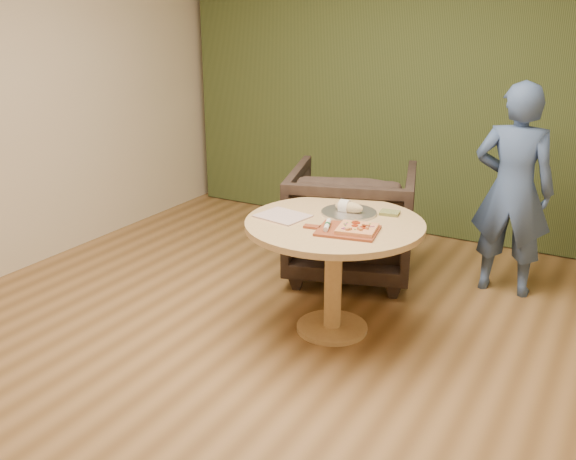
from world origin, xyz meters
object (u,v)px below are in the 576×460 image
Objects in this scene: cutlery_roll at (327,225)px; bread_roll at (348,207)px; pizza_paddle at (346,230)px; flatbread_pizza at (357,229)px; serving_tray at (349,213)px; person_standing at (513,190)px; armchair at (352,216)px; pedestal_table at (334,243)px.

bread_roll reaches higher than cutlery_roll.
pizza_paddle is 0.07m from flatbread_pizza.
person_standing is (0.82, 1.01, 0.01)m from serving_tray.
person_standing is (0.83, 1.01, -0.02)m from bread_roll.
serving_tray reaches higher than pizza_paddle.
armchair reaches higher than flatbread_pizza.
pizza_paddle is at bearing 59.53° from person_standing.
armchair is 0.62× the size of person_standing.
cutlery_roll is at bearing 88.51° from armchair.
bread_roll reaches higher than pizza_paddle.
person_standing is (0.83, 1.19, 0.16)m from pedestal_table.
pedestal_table is 3.13× the size of serving_tray.
bread_roll is (-0.20, 0.31, 0.02)m from flatbread_pizza.
bread_roll is (-0.01, 0.00, 0.04)m from serving_tray.
armchair is (-0.30, 0.73, -0.28)m from serving_tray.
pedestal_table is at bearing 89.55° from armchair.
person_standing reaches higher than flatbread_pizza.
cutlery_roll is at bearing -168.36° from flatbread_pizza.
cutlery_roll is (0.03, -0.16, 0.17)m from pedestal_table.
armchair reaches higher than pizza_paddle.
bread_roll is at bearing 180.00° from serving_tray.
cutlery_roll is 0.35m from bread_roll.
person_standing reaches higher than pedestal_table.
serving_tray is 0.84m from armchair.
pedestal_table is 1.17× the size of armchair.
pedestal_table is 0.24m from cutlery_roll.
person_standing is at bearing 55.05° from pedestal_table.
person_standing is at bearing 50.58° from bread_roll.
serving_tray is at bearing 100.83° from pizza_paddle.
pedestal_table is at bearing 124.28° from pizza_paddle.
cutlery_roll is 0.55× the size of serving_tray.
flatbread_pizza is at bearing 1.10° from pizza_paddle.
flatbread_pizza is at bearing -7.73° from cutlery_roll.
serving_tray is 1.84× the size of bread_roll.
cutlery_roll is at bearing -87.30° from serving_tray.
pizza_paddle reaches higher than pedestal_table.
pizza_paddle is at bearing -68.40° from serving_tray.
cutlery_roll is at bearing 56.28° from person_standing.
person_standing reaches higher than serving_tray.
armchair reaches higher than bread_roll.
cutlery_roll is 1.17m from armchair.
pizza_paddle is 0.35m from serving_tray.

